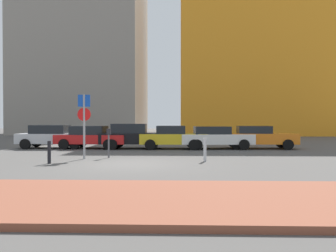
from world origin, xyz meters
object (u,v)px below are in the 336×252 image
object	(u,v)px
parked_car_white	(215,137)
parking_sign_post	(84,118)
parked_car_orange	(258,137)
traffic_bollard_near	(49,152)
parking_meter	(109,139)
parked_car_silver	(54,136)
parked_car_black	(131,136)
parked_car_yellow	(173,137)
traffic_bollard_mid	(205,150)
parked_car_red	(91,137)

from	to	relation	value
parked_car_white	parking_sign_post	bearing A→B (deg)	-138.92
parked_car_orange	traffic_bollard_near	world-z (taller)	parked_car_orange
parking_sign_post	parking_meter	world-z (taller)	parking_sign_post
parking_sign_post	parking_meter	size ratio (longest dim) A/B	2.16
parking_meter	parked_car_silver	bearing A→B (deg)	130.17
parked_car_black	parked_car_orange	size ratio (longest dim) A/B	0.87
parked_car_yellow	parking_meter	world-z (taller)	parked_car_yellow
parked_car_orange	parking_sign_post	distance (m)	11.13
parked_car_silver	parked_car_black	bearing A→B (deg)	-2.95
parking_sign_post	traffic_bollard_near	world-z (taller)	parking_sign_post
parking_meter	parking_sign_post	bearing A→B (deg)	-152.01
parked_car_yellow	traffic_bollard_mid	size ratio (longest dim) A/B	4.10
parked_car_black	traffic_bollard_near	bearing A→B (deg)	-107.05
parking_sign_post	parked_car_yellow	bearing A→B (deg)	55.11
parked_car_silver	parked_car_yellow	xyz separation A→B (m)	(7.64, -0.39, -0.03)
parking_sign_post	traffic_bollard_near	bearing A→B (deg)	-118.87
parked_car_silver	parking_sign_post	size ratio (longest dim) A/B	1.50
parked_car_red	parked_car_black	distance (m)	2.53
parked_car_white	traffic_bollard_near	bearing A→B (deg)	-135.24
parking_meter	traffic_bollard_near	bearing A→B (deg)	-130.90
parked_car_black	parking_sign_post	size ratio (longest dim) A/B	1.33
traffic_bollard_mid	parked_car_white	bearing A→B (deg)	80.15
parked_car_silver	parked_car_yellow	bearing A→B (deg)	-2.89
parked_car_silver	parked_car_red	distance (m)	2.51
parked_car_silver	parked_car_black	xyz separation A→B (m)	(5.02, -0.26, 0.04)
parked_car_white	traffic_bollard_mid	distance (m)	6.62
parked_car_white	parking_meter	world-z (taller)	parked_car_white
parked_car_silver	parking_meter	xyz separation A→B (m)	(4.68, -5.55, 0.13)
parked_car_silver	parking_meter	distance (m)	7.26
parked_car_orange	parked_car_black	bearing A→B (deg)	-178.69
parked_car_red	parking_sign_post	size ratio (longest dim) A/B	1.51
parked_car_silver	parking_sign_post	xyz separation A→B (m)	(3.66, -6.09, 1.11)
parked_car_white	parking_sign_post	distance (m)	8.84
parked_car_red	parked_car_orange	size ratio (longest dim) A/B	0.99
parked_car_silver	parked_car_black	distance (m)	5.03
parked_car_black	parked_car_silver	bearing A→B (deg)	177.05
parked_car_yellow	parked_car_silver	bearing A→B (deg)	177.11
parked_car_silver	parking_meter	size ratio (longest dim) A/B	3.25
parked_car_black	parking_sign_post	xyz separation A→B (m)	(-1.36, -5.83, 1.07)
traffic_bollard_near	traffic_bollard_mid	bearing A→B (deg)	8.71
parking_sign_post	parked_car_silver	bearing A→B (deg)	121.02
parked_car_red	parked_car_orange	bearing A→B (deg)	0.93
parking_meter	traffic_bollard_near	world-z (taller)	parking_meter
traffic_bollard_near	parking_meter	bearing A→B (deg)	49.10
traffic_bollard_near	parked_car_white	bearing A→B (deg)	44.76
parked_car_white	parked_car_red	bearing A→B (deg)	179.42
parked_car_red	traffic_bollard_mid	world-z (taller)	parked_car_red
parking_meter	traffic_bollard_near	distance (m)	3.06
parked_car_silver	parked_car_white	bearing A→B (deg)	-1.82
parked_car_silver	traffic_bollard_near	xyz separation A→B (m)	(2.70, -7.84, -0.30)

